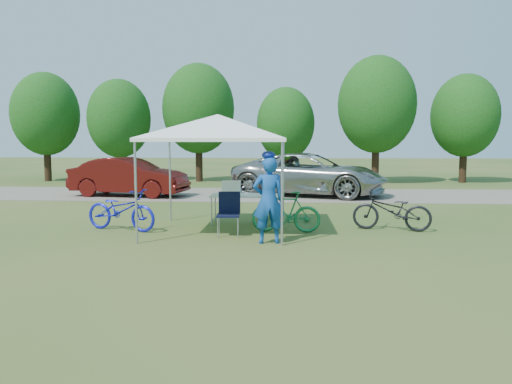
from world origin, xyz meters
TOP-DOWN VIEW (x-y plane):
  - ground at (0.00, 0.00)m, footprint 100.00×100.00m
  - gravel_strip at (0.00, 8.00)m, footprint 24.00×5.00m
  - canopy at (0.00, 0.00)m, footprint 4.53×4.53m
  - treeline at (-0.29, 14.05)m, footprint 24.89×4.28m
  - folding_table at (0.58, 1.09)m, footprint 1.84×0.77m
  - folding_chair at (0.29, -0.42)m, footprint 0.52×0.54m
  - cooler at (0.17, 1.09)m, footprint 0.48×0.32m
  - ice_cream_cup at (1.00, 1.04)m, footprint 0.08×0.08m
  - cyclist at (1.22, -1.28)m, footprint 0.73×0.55m
  - bike_blue at (-2.33, -0.02)m, footprint 1.98×1.21m
  - bike_green at (1.57, -0.02)m, footprint 1.63×0.58m
  - bike_dark at (4.08, 0.37)m, footprint 1.92×1.06m
  - minivan at (2.47, 7.80)m, footprint 6.41×4.32m
  - sedan at (-4.43, 7.13)m, footprint 4.63×2.22m

SIDE VIEW (x-z plane):
  - ground at x=0.00m, z-range 0.00..0.00m
  - gravel_strip at x=0.00m, z-range 0.00..0.02m
  - bike_dark at x=4.08m, z-range 0.00..0.96m
  - bike_green at x=1.57m, z-range 0.00..0.96m
  - bike_blue at x=-2.33m, z-range 0.00..0.98m
  - folding_chair at x=0.29m, z-range 0.09..1.06m
  - folding_table at x=0.58m, z-range 0.33..1.09m
  - sedan at x=-4.43m, z-range 0.02..1.48m
  - ice_cream_cup at x=1.00m, z-range 0.75..0.82m
  - minivan at x=2.47m, z-range 0.02..1.65m
  - cyclist at x=1.22m, z-range 0.00..1.80m
  - cooler at x=0.17m, z-range 0.76..1.10m
  - canopy at x=0.00m, z-range 1.15..4.15m
  - treeline at x=-0.29m, z-range 0.38..6.68m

